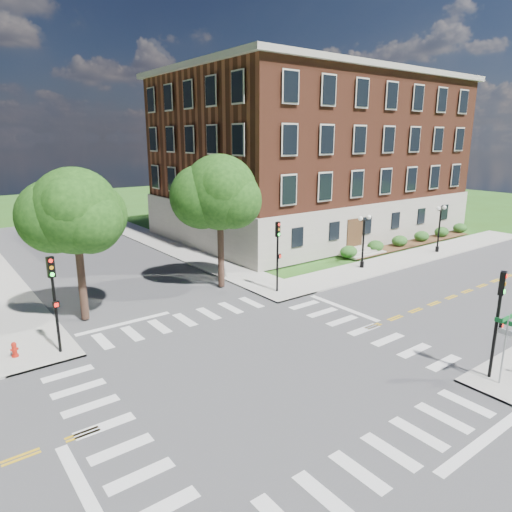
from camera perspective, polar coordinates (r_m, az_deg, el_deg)
ground at (r=21.54m, az=0.54°, el=-13.88°), size 160.00×160.00×0.00m
road_ew at (r=21.54m, az=0.54°, el=-13.87°), size 90.00×12.00×0.01m
road_ns at (r=21.54m, az=0.54°, el=-13.86°), size 12.00×90.00×0.01m
sidewalk_ne at (r=41.86m, az=4.40°, el=0.41°), size 34.00×34.00×0.12m
crosswalk_east at (r=26.12m, az=13.32°, el=-8.98°), size 2.20×10.20×0.02m
stop_bar_east at (r=29.05m, az=10.81°, el=-6.39°), size 0.40×5.50×0.00m
main_building at (r=51.36m, az=7.00°, el=12.30°), size 30.60×22.40×16.50m
shrub_row at (r=47.52m, az=18.72°, el=1.30°), size 18.00×2.00×1.30m
tree_c at (r=26.84m, az=-21.70°, el=5.20°), size 4.76×4.76×8.66m
tree_d at (r=30.96m, az=-4.57°, el=7.90°), size 5.08×5.08×9.14m
traffic_signal_se at (r=21.86m, az=28.07°, el=-6.10°), size 0.37×0.44×4.80m
traffic_signal_ne at (r=30.38m, az=2.73°, el=1.07°), size 0.37×0.44×4.80m
traffic_signal_nw at (r=23.62m, az=-23.96°, el=-4.16°), size 0.36×0.41×4.80m
twin_lamp_west at (r=37.26m, az=13.29°, el=2.17°), size 1.36×0.36×4.23m
twin_lamp_east at (r=44.60m, az=21.95°, el=3.50°), size 1.36×0.36×4.23m
street_sign_pole at (r=21.82m, az=28.80°, el=-8.70°), size 1.10×1.10×3.10m
fire_hydrant at (r=24.97m, az=-27.96°, el=-10.34°), size 0.35×0.35×0.75m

